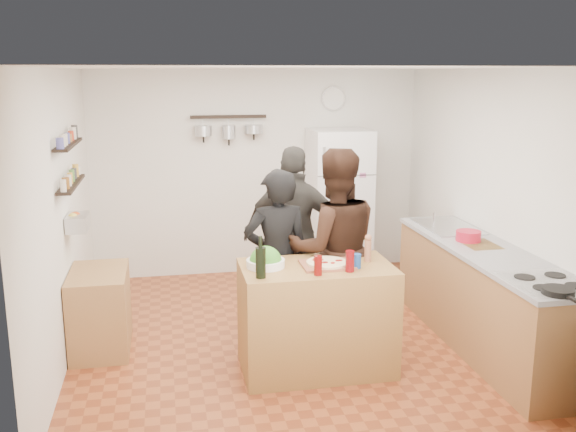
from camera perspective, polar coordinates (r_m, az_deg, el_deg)
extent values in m
plane|color=brown|center=(6.25, 0.18, -10.53)|extent=(4.20, 4.20, 0.00)
plane|color=white|center=(5.75, 0.19, 13.02)|extent=(4.20, 4.20, 0.00)
plane|color=silver|center=(7.91, -2.76, 3.82)|extent=(4.00, 0.00, 4.00)
plane|color=silver|center=(5.84, -19.46, -0.07)|extent=(0.00, 4.20, 4.20)
plane|color=silver|center=(6.56, 17.61, 1.39)|extent=(0.00, 4.20, 4.20)
cube|color=olive|center=(5.44, 2.55, -9.04)|extent=(1.25, 0.72, 0.91)
cube|color=brown|center=(5.28, 3.49, -4.35)|extent=(0.42, 0.34, 0.02)
cylinder|color=beige|center=(5.28, 3.50, -4.16)|extent=(0.34, 0.34, 0.02)
cylinder|color=white|center=(5.24, -2.01, -4.22)|extent=(0.31, 0.31, 0.06)
cylinder|color=black|center=(4.95, -2.44, -4.17)|extent=(0.08, 0.08, 0.24)
cylinder|color=#5A0807|center=(5.03, 2.69, -4.42)|extent=(0.06, 0.06, 0.16)
cylinder|color=#5F080C|center=(5.13, 5.52, -4.02)|extent=(0.07, 0.07, 0.17)
cylinder|color=#92593D|center=(5.42, 7.11, -3.07)|extent=(0.06, 0.06, 0.18)
cylinder|color=navy|center=(5.23, 6.11, -4.01)|extent=(0.07, 0.07, 0.12)
imported|color=black|center=(5.75, -0.98, -3.90)|extent=(0.63, 0.44, 1.65)
imported|color=black|center=(5.78, 4.09, -2.96)|extent=(0.91, 0.72, 1.82)
imported|color=#292724|center=(6.34, 0.62, -1.75)|extent=(1.12, 0.76, 1.77)
cube|color=#9E7042|center=(6.15, 17.06, -7.02)|extent=(0.63, 2.63, 0.90)
cube|color=white|center=(5.24, 22.23, -5.55)|extent=(0.60, 0.62, 0.02)
cylinder|color=black|center=(4.98, 22.88, -6.17)|extent=(0.23, 0.23, 0.04)
cube|color=silver|center=(6.75, 13.98, -0.98)|extent=(0.50, 0.80, 0.03)
cube|color=olive|center=(6.15, 16.67, -2.51)|extent=(0.30, 0.40, 0.02)
cylinder|color=red|center=(6.23, 15.74, -1.72)|extent=(0.23, 0.23, 0.10)
cube|color=white|center=(7.83, 4.53, 1.10)|extent=(0.70, 0.68, 1.80)
cylinder|color=silver|center=(8.00, 4.05, 10.38)|extent=(0.30, 0.03, 0.30)
cube|color=black|center=(5.98, -18.70, 2.71)|extent=(0.12, 1.00, 0.02)
cube|color=black|center=(5.93, -18.94, 6.04)|extent=(0.12, 1.00, 0.02)
cube|color=silver|center=(6.04, -18.19, -0.55)|extent=(0.18, 0.35, 0.14)
cube|color=#AD7A48|center=(6.08, -16.35, -8.07)|extent=(0.50, 0.80, 0.73)
cube|color=black|center=(7.70, -5.32, 8.78)|extent=(0.90, 0.04, 0.04)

